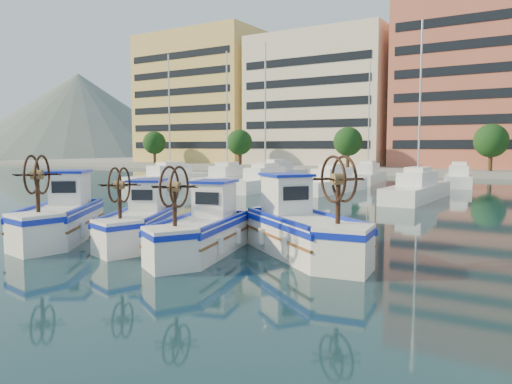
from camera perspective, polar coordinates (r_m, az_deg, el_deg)
name	(u,v)px	position (r m, az deg, el deg)	size (l,w,h in m)	color
ground	(146,252)	(16.98, -12.51, -6.66)	(300.00, 300.00, 0.00)	#183740
hill_west	(81,156)	(194.58, -19.41, 3.85)	(180.00, 180.00, 60.00)	slate
yacht_marina	(358,182)	(42.63, 11.54, 1.14)	(40.79, 23.09, 11.50)	white
fishing_boat_a	(61,216)	(20.08, -21.41, -2.52)	(4.52, 5.19, 3.20)	white
fishing_boat_b	(139,221)	(18.53, -13.20, -3.25)	(3.59, 4.65, 2.81)	white
fishing_boat_c	(202,228)	(16.34, -6.15, -4.16)	(3.00, 4.82, 2.92)	white
fishing_boat_d	(302,227)	(16.09, 5.27, -3.99)	(5.20, 4.63, 3.22)	white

